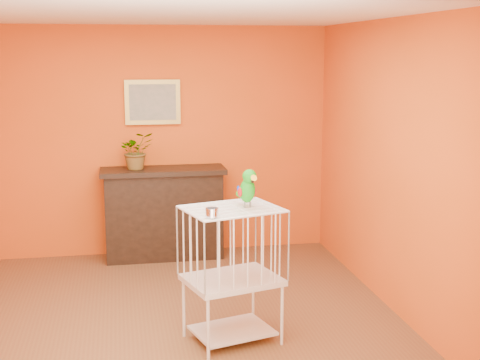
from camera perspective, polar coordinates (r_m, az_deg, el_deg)
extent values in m
plane|color=brown|center=(5.84, -5.84, -12.40)|extent=(4.50, 4.50, 0.00)
plane|color=#D74F14|center=(7.68, -7.40, 3.27)|extent=(4.00, 0.00, 4.00)
plane|color=#D74F14|center=(3.28, -3.06, -6.86)|extent=(4.00, 0.00, 4.00)
plane|color=#D74F14|center=(5.95, 13.49, 0.88)|extent=(0.00, 4.50, 4.50)
plane|color=white|center=(5.38, -6.39, 14.00)|extent=(4.50, 4.50, 0.00)
cube|color=black|center=(7.60, -6.51, -3.03)|extent=(1.30, 0.43, 0.97)
cube|color=black|center=(7.49, -6.59, 0.79)|extent=(1.38, 0.50, 0.05)
cube|color=black|center=(7.41, -6.40, -3.39)|extent=(0.91, 0.02, 0.49)
cube|color=#592619|center=(7.56, -8.51, -4.00)|extent=(0.05, 0.19, 0.30)
cube|color=#244321|center=(7.56, -7.85, -3.97)|extent=(0.05, 0.19, 0.30)
cube|color=#592619|center=(7.57, -7.12, -3.94)|extent=(0.05, 0.19, 0.30)
cube|color=#244321|center=(7.58, -6.30, -3.91)|extent=(0.05, 0.19, 0.30)
cube|color=#592619|center=(7.58, -5.48, -3.88)|extent=(0.05, 0.19, 0.30)
imported|color=#26722D|center=(7.51, -8.85, 2.20)|extent=(0.47, 0.50, 0.32)
cube|color=#AE933E|center=(7.60, -7.47, 6.61)|extent=(0.62, 0.03, 0.50)
cube|color=gray|center=(7.59, -7.46, 6.60)|extent=(0.52, 0.01, 0.40)
cube|color=silver|center=(5.53, -0.67, -12.70)|extent=(0.71, 0.62, 0.02)
cube|color=silver|center=(5.38, -0.68, -8.52)|extent=(0.84, 0.72, 0.04)
cube|color=silver|center=(5.22, -0.69, -2.49)|extent=(0.84, 0.72, 0.01)
cylinder|color=silver|center=(5.14, -2.73, -12.68)|extent=(0.03, 0.03, 0.49)
cylinder|color=silver|center=(5.41, 3.61, -11.46)|extent=(0.03, 0.03, 0.49)
cylinder|color=silver|center=(5.56, -4.82, -10.84)|extent=(0.03, 0.03, 0.49)
cylinder|color=silver|center=(5.81, 1.14, -9.83)|extent=(0.03, 0.03, 0.49)
cylinder|color=silver|center=(4.92, -2.40, -2.79)|extent=(0.10, 0.10, 0.07)
cylinder|color=#59544C|center=(5.24, 0.39, -2.16)|extent=(0.01, 0.01, 0.04)
cylinder|color=#59544C|center=(5.26, 0.88, -2.11)|extent=(0.01, 0.01, 0.04)
ellipsoid|color=#159813|center=(5.22, 0.64, -0.89)|extent=(0.16, 0.20, 0.22)
ellipsoid|color=#159813|center=(5.17, 0.81, 0.32)|extent=(0.13, 0.14, 0.11)
cone|color=#FCA915|center=(5.13, 1.07, 0.09)|extent=(0.07, 0.08, 0.07)
cone|color=black|center=(5.14, 1.01, -0.10)|extent=(0.03, 0.03, 0.03)
sphere|color=black|center=(5.14, 0.54, 0.38)|extent=(0.02, 0.02, 0.02)
sphere|color=black|center=(5.17, 1.28, 0.45)|extent=(0.02, 0.02, 0.02)
ellipsoid|color=#A50C0C|center=(5.21, -0.01, -1.04)|extent=(0.04, 0.07, 0.08)
ellipsoid|color=navy|center=(5.26, 1.19, -0.92)|extent=(0.04, 0.07, 0.08)
cone|color=#159813|center=(5.30, 0.28, -1.53)|extent=(0.11, 0.17, 0.12)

